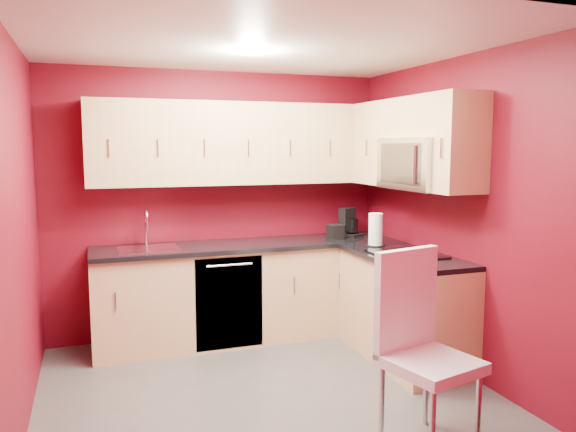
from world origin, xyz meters
TOP-DOWN VIEW (x-y plane):
  - floor at (0.00, 0.00)m, footprint 3.20×3.20m
  - ceiling at (0.00, 0.00)m, footprint 3.20×3.20m
  - wall_back at (0.00, 1.50)m, footprint 3.20×0.00m
  - wall_front at (0.00, -1.50)m, footprint 3.20×0.00m
  - wall_left at (-1.60, 0.00)m, footprint 0.00×3.00m
  - wall_right at (1.60, 0.00)m, footprint 0.00×3.00m
  - base_cabinets_back at (0.20, 1.20)m, footprint 2.80×0.60m
  - base_cabinets_right at (1.30, 0.25)m, footprint 0.60×1.30m
  - countertop_back at (0.20, 1.19)m, footprint 2.80×0.63m
  - countertop_right at (1.29, 0.23)m, footprint 0.63×1.27m
  - upper_cabinets_back at (0.20, 1.32)m, footprint 2.80×0.35m
  - upper_cabinets_right at (1.42, 0.44)m, footprint 0.35×1.55m
  - microwave at (1.39, 0.20)m, footprint 0.42×0.76m
  - cooktop at (1.28, 0.20)m, footprint 0.50×0.55m
  - sink at (-0.70, 1.20)m, footprint 0.52×0.42m
  - dishwasher_front at (-0.05, 0.91)m, footprint 0.60×0.02m
  - downlight at (0.00, 0.30)m, footprint 0.20×0.20m
  - coffee_maker at (1.28, 1.24)m, footprint 0.24×0.27m
  - napkin_holder at (1.05, 1.12)m, footprint 0.15×0.15m
  - paper_towel at (1.24, 0.65)m, footprint 0.21×0.21m
  - dining_chair at (0.70, -1.05)m, footprint 0.58×0.60m

SIDE VIEW (x-z plane):
  - floor at x=0.00m, z-range 0.00..0.00m
  - base_cabinets_back at x=0.20m, z-range 0.00..0.87m
  - base_cabinets_right at x=1.30m, z-range 0.00..0.87m
  - dishwasher_front at x=-0.05m, z-range 0.03..0.84m
  - dining_chair at x=0.70m, z-range 0.00..1.18m
  - countertop_back at x=0.20m, z-range 0.87..0.91m
  - countertop_right at x=1.29m, z-range 0.87..0.91m
  - cooktop at x=1.28m, z-range 0.91..0.92m
  - sink at x=-0.70m, z-range 0.77..1.12m
  - napkin_holder at x=1.05m, z-range 0.91..1.05m
  - coffee_maker at x=1.28m, z-range 0.91..1.19m
  - paper_towel at x=1.24m, z-range 0.91..1.20m
  - wall_back at x=0.00m, z-range -0.35..2.85m
  - wall_front at x=0.00m, z-range -0.35..2.85m
  - wall_left at x=-1.60m, z-range -0.25..2.75m
  - wall_right at x=1.60m, z-range -0.25..2.75m
  - microwave at x=1.39m, z-range 1.45..1.87m
  - upper_cabinets_back at x=0.20m, z-range 1.45..2.20m
  - upper_cabinets_right at x=1.42m, z-range 1.51..2.26m
  - downlight at x=0.00m, z-range 2.48..2.49m
  - ceiling at x=0.00m, z-range 2.50..2.50m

